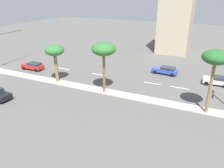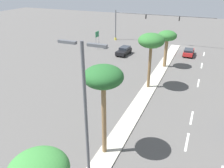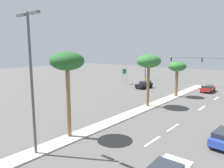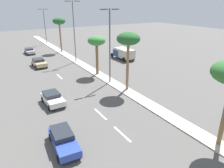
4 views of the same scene
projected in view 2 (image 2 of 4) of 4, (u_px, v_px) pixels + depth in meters
The scene contains 14 objects.
ground_plane at pixel (108, 153), 19.92m from camera, with size 160.00×160.00×0.00m, color #565451.
lane_stripe_outboard at pixel (204, 54), 45.45m from camera, with size 0.20×2.80×0.01m, color silver.
lane_stripe_near at pixel (202, 66), 39.58m from camera, with size 0.20×2.80×0.01m, color silver.
lane_stripe_right at pixel (198, 83), 33.07m from camera, with size 0.20×2.80×0.01m, color silver.
lane_stripe_trailing at pixel (192, 118), 24.94m from camera, with size 0.20×2.80×0.01m, color silver.
lane_stripe_inboard at pixel (187, 142), 21.29m from camera, with size 0.20×2.80×0.01m, color silver.
traffic_signal_gantry at pixel (140, 22), 51.61m from camera, with size 21.78×0.53×6.94m.
directional_road_sign at pixel (97, 36), 47.86m from camera, with size 0.10×1.45×3.62m.
palm_tree_far at pixel (167, 37), 36.87m from camera, with size 3.01×3.01×6.00m.
palm_tree_trailing at pixel (151, 42), 29.08m from camera, with size 3.36×3.36×7.34m.
palm_tree_right at pixel (103, 79), 17.15m from camera, with size 3.07×3.07×7.85m.
street_lamp_right at pixel (86, 113), 14.04m from camera, with size 2.90×0.24×10.63m.
sedan_red_outboard at pixel (189, 52), 44.27m from camera, with size 1.90×4.23×1.37m.
sedan_black_near at pixel (124, 51), 44.85m from camera, with size 2.12×4.24×1.48m.
Camera 2 is at (-6.30, 51.31, 13.81)m, focal length 37.10 mm.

